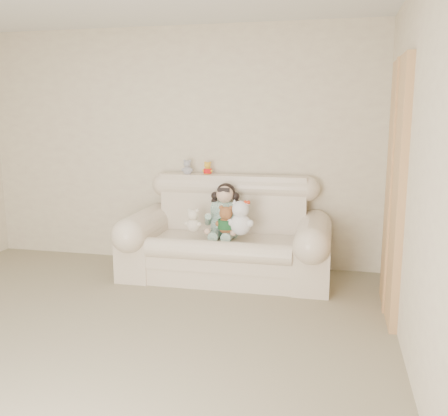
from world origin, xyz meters
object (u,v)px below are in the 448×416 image
seated_child (225,210)px  brown_teddy (226,217)px  sofa (226,229)px  cream_teddy (193,218)px  white_cat (241,214)px

seated_child → brown_teddy: (0.06, -0.21, -0.03)m
seated_child → brown_teddy: size_ratio=1.68×
brown_teddy → sofa: bearing=80.9°
cream_teddy → white_cat: bearing=-8.0°
brown_teddy → cream_teddy: brown_teddy is taller
sofa → seated_child: 0.20m
sofa → cream_teddy: bearing=-156.4°
sofa → brown_teddy: bearing=-77.3°
brown_teddy → seated_child: bearing=83.8°
cream_teddy → sofa: bearing=17.4°
brown_teddy → cream_teddy: bearing=159.1°
seated_child → white_cat: bearing=-44.1°
brown_teddy → white_cat: size_ratio=0.80×
seated_child → white_cat: seated_child is taller
white_cat → cream_teddy: size_ratio=1.48×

